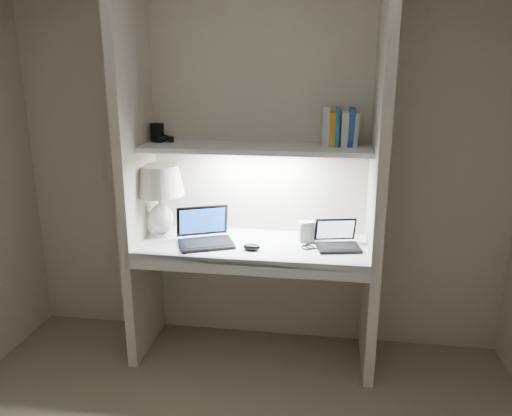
% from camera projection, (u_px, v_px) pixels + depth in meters
% --- Properties ---
extents(back_wall, '(3.20, 0.01, 2.50)m').
position_uv_depth(back_wall, '(259.00, 159.00, 3.23)').
color(back_wall, beige).
rests_on(back_wall, floor).
extents(alcove_panel_left, '(0.06, 0.55, 2.50)m').
position_uv_depth(alcove_panel_left, '(136.00, 164.00, 3.07)').
color(alcove_panel_left, beige).
rests_on(alcove_panel_left, floor).
extents(alcove_panel_right, '(0.06, 0.55, 2.50)m').
position_uv_depth(alcove_panel_right, '(378.00, 171.00, 2.87)').
color(alcove_panel_right, beige).
rests_on(alcove_panel_right, floor).
extents(desk, '(1.40, 0.55, 0.04)m').
position_uv_depth(desk, '(253.00, 246.00, 3.11)').
color(desk, white).
rests_on(desk, alcove_panel_left).
extents(desk_apron, '(1.46, 0.03, 0.10)m').
position_uv_depth(desk_apron, '(246.00, 267.00, 2.87)').
color(desk_apron, silver).
rests_on(desk_apron, desk).
extents(shelf, '(1.40, 0.36, 0.03)m').
position_uv_depth(shelf, '(255.00, 148.00, 3.03)').
color(shelf, silver).
rests_on(shelf, back_wall).
extents(strip_light, '(0.60, 0.04, 0.02)m').
position_uv_depth(strip_light, '(255.00, 152.00, 3.04)').
color(strip_light, white).
rests_on(strip_light, shelf).
extents(table_lamp, '(0.32, 0.32, 0.47)m').
position_uv_depth(table_lamp, '(160.00, 189.00, 3.16)').
color(table_lamp, white).
rests_on(table_lamp, desk).
extents(laptop_main, '(0.41, 0.39, 0.22)m').
position_uv_depth(laptop_main, '(205.00, 235.00, 3.10)').
color(laptop_main, black).
rests_on(laptop_main, desk).
extents(laptop_netbook, '(0.29, 0.27, 0.16)m').
position_uv_depth(laptop_netbook, '(337.00, 241.00, 3.03)').
color(laptop_netbook, black).
rests_on(laptop_netbook, desk).
extents(speaker, '(0.11, 0.09, 0.13)m').
position_uv_depth(speaker, '(307.00, 231.00, 3.13)').
color(speaker, silver).
rests_on(speaker, desk).
extents(mouse, '(0.11, 0.07, 0.04)m').
position_uv_depth(mouse, '(252.00, 247.00, 2.99)').
color(mouse, black).
rests_on(mouse, desk).
extents(cable_coil, '(0.13, 0.13, 0.01)m').
position_uv_depth(cable_coil, '(313.00, 246.00, 3.04)').
color(cable_coil, black).
rests_on(cable_coil, desk).
extents(sticky_note, '(0.08, 0.08, 0.00)m').
position_uv_depth(sticky_note, '(187.00, 243.00, 3.10)').
color(sticky_note, '#F2FF35').
rests_on(sticky_note, desk).
extents(book_row, '(0.22, 0.15, 0.23)m').
position_uv_depth(book_row, '(340.00, 128.00, 3.01)').
color(book_row, '#BEBEBE').
rests_on(book_row, shelf).
extents(shelf_box, '(0.08, 0.07, 0.12)m').
position_uv_depth(shelf_box, '(157.00, 133.00, 3.16)').
color(shelf_box, black).
rests_on(shelf_box, shelf).
extents(shelf_gadget, '(0.13, 0.10, 0.05)m').
position_uv_depth(shelf_gadget, '(161.00, 138.00, 3.17)').
color(shelf_gadget, black).
rests_on(shelf_gadget, shelf).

